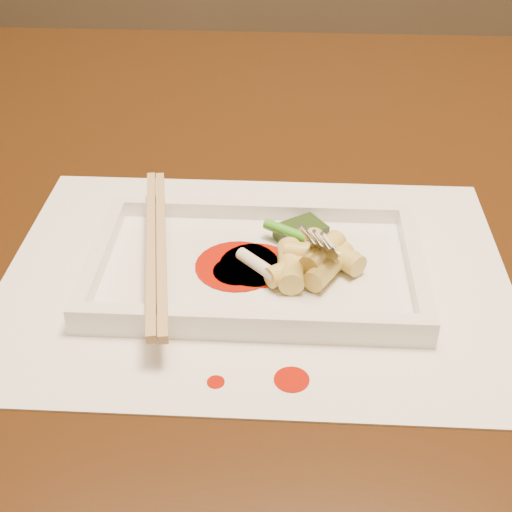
# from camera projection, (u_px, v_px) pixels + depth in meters

# --- Properties ---
(table) EXTENTS (1.40, 0.90, 0.75)m
(table) POSITION_uv_depth(u_px,v_px,m) (238.00, 265.00, 0.75)
(table) COLOR black
(table) RESTS_ON ground
(placemat) EXTENTS (0.40, 0.30, 0.00)m
(placemat) POSITION_uv_depth(u_px,v_px,m) (256.00, 275.00, 0.57)
(placemat) COLOR white
(placemat) RESTS_ON table
(sauce_splatter_a) EXTENTS (0.02, 0.02, 0.00)m
(sauce_splatter_a) POSITION_uv_depth(u_px,v_px,m) (292.00, 380.00, 0.47)
(sauce_splatter_a) COLOR #A31304
(sauce_splatter_a) RESTS_ON placemat
(sauce_splatter_b) EXTENTS (0.01, 0.01, 0.00)m
(sauce_splatter_b) POSITION_uv_depth(u_px,v_px,m) (216.00, 382.00, 0.47)
(sauce_splatter_b) COLOR #A31304
(sauce_splatter_b) RESTS_ON placemat
(plate_base) EXTENTS (0.26, 0.16, 0.01)m
(plate_base) POSITION_uv_depth(u_px,v_px,m) (256.00, 270.00, 0.56)
(plate_base) COLOR white
(plate_base) RESTS_ON placemat
(plate_rim_far) EXTENTS (0.26, 0.01, 0.01)m
(plate_rim_far) POSITION_uv_depth(u_px,v_px,m) (261.00, 210.00, 0.62)
(plate_rim_far) COLOR white
(plate_rim_far) RESTS_ON plate_base
(plate_rim_near) EXTENTS (0.26, 0.01, 0.01)m
(plate_rim_near) POSITION_uv_depth(u_px,v_px,m) (250.00, 321.00, 0.50)
(plate_rim_near) COLOR white
(plate_rim_near) RESTS_ON plate_base
(plate_rim_left) EXTENTS (0.01, 0.14, 0.01)m
(plate_rim_left) POSITION_uv_depth(u_px,v_px,m) (100.00, 254.00, 0.56)
(plate_rim_left) COLOR white
(plate_rim_left) RESTS_ON plate_base
(plate_rim_right) EXTENTS (0.01, 0.14, 0.01)m
(plate_rim_right) POSITION_uv_depth(u_px,v_px,m) (415.00, 264.00, 0.55)
(plate_rim_right) COLOR white
(plate_rim_right) RESTS_ON plate_base
(veg_piece) EXTENTS (0.05, 0.04, 0.01)m
(veg_piece) POSITION_uv_depth(u_px,v_px,m) (301.00, 232.00, 0.59)
(veg_piece) COLOR black
(veg_piece) RESTS_ON plate_base
(scallion_white) EXTENTS (0.04, 0.04, 0.01)m
(scallion_white) POSITION_uv_depth(u_px,v_px,m) (258.00, 265.00, 0.54)
(scallion_white) COLOR #EAEACC
(scallion_white) RESTS_ON plate_base
(scallion_green) EXTENTS (0.08, 0.05, 0.01)m
(scallion_green) POSITION_uv_depth(u_px,v_px,m) (310.00, 240.00, 0.57)
(scallion_green) COLOR #308F17
(scallion_green) RESTS_ON plate_base
(chopstick_a) EXTENTS (0.05, 0.22, 0.01)m
(chopstick_a) POSITION_uv_depth(u_px,v_px,m) (151.00, 245.00, 0.56)
(chopstick_a) COLOR tan
(chopstick_a) RESTS_ON plate_rim_near
(chopstick_b) EXTENTS (0.05, 0.22, 0.01)m
(chopstick_b) POSITION_uv_depth(u_px,v_px,m) (161.00, 245.00, 0.56)
(chopstick_b) COLOR tan
(chopstick_b) RESTS_ON plate_rim_near
(fork) EXTENTS (0.09, 0.10, 0.14)m
(fork) POSITION_uv_depth(u_px,v_px,m) (351.00, 175.00, 0.53)
(fork) COLOR silver
(fork) RESTS_ON plate_base
(sauce_blob_0) EXTENTS (0.07, 0.07, 0.00)m
(sauce_blob_0) POSITION_uv_depth(u_px,v_px,m) (238.00, 266.00, 0.56)
(sauce_blob_0) COLOR #A31304
(sauce_blob_0) RESTS_ON plate_base
(sauce_blob_1) EXTENTS (0.04, 0.04, 0.00)m
(sauce_blob_1) POSITION_uv_depth(u_px,v_px,m) (237.00, 271.00, 0.56)
(sauce_blob_1) COLOR #A31304
(sauce_blob_1) RESTS_ON plate_base
(sauce_blob_2) EXTENTS (0.06, 0.06, 0.00)m
(sauce_blob_2) POSITION_uv_depth(u_px,v_px,m) (256.00, 265.00, 0.56)
(sauce_blob_2) COLOR #A31304
(sauce_blob_2) RESTS_ON plate_base
(rice_cake_0) EXTENTS (0.04, 0.05, 0.02)m
(rice_cake_0) POSITION_uv_depth(u_px,v_px,m) (329.00, 266.00, 0.54)
(rice_cake_0) COLOR #D7CA64
(rice_cake_0) RESTS_ON plate_base
(rice_cake_1) EXTENTS (0.02, 0.05, 0.02)m
(rice_cake_1) POSITION_uv_depth(u_px,v_px,m) (290.00, 265.00, 0.55)
(rice_cake_1) COLOR #D7CA64
(rice_cake_1) RESTS_ON plate_base
(rice_cake_2) EXTENTS (0.04, 0.02, 0.02)m
(rice_cake_2) POSITION_uv_depth(u_px,v_px,m) (311.00, 254.00, 0.55)
(rice_cake_2) COLOR #D7CA64
(rice_cake_2) RESTS_ON plate_base
(rice_cake_3) EXTENTS (0.04, 0.04, 0.02)m
(rice_cake_3) POSITION_uv_depth(u_px,v_px,m) (339.00, 255.00, 0.56)
(rice_cake_3) COLOR #D7CA64
(rice_cake_3) RESTS_ON plate_base
(rice_cake_4) EXTENTS (0.05, 0.04, 0.02)m
(rice_cake_4) POSITION_uv_depth(u_px,v_px,m) (293.00, 269.00, 0.54)
(rice_cake_4) COLOR #D7CA64
(rice_cake_4) RESTS_ON plate_base
(rice_cake_5) EXTENTS (0.04, 0.05, 0.02)m
(rice_cake_5) POSITION_uv_depth(u_px,v_px,m) (323.00, 253.00, 0.55)
(rice_cake_5) COLOR #D7CA64
(rice_cake_5) RESTS_ON plate_base
(rice_cake_6) EXTENTS (0.02, 0.04, 0.02)m
(rice_cake_6) POSITION_uv_depth(u_px,v_px,m) (316.00, 251.00, 0.56)
(rice_cake_6) COLOR #D7CA64
(rice_cake_6) RESTS_ON plate_base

